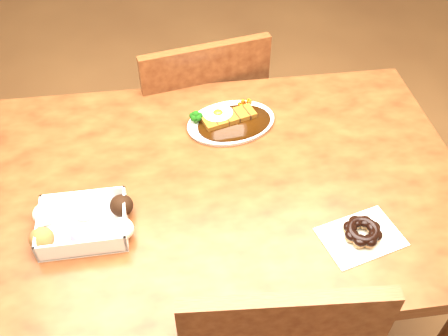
{
  "coord_description": "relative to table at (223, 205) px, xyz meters",
  "views": [
    {
      "loc": [
        -0.11,
        -0.83,
        1.65
      ],
      "look_at": [
        0.0,
        -0.02,
        0.81
      ],
      "focal_mm": 40.0,
      "sensor_mm": 36.0,
      "label": 1
    }
  ],
  "objects": [
    {
      "name": "ground",
      "position": [
        0.0,
        0.0,
        -0.65
      ],
      "size": [
        6.0,
        6.0,
        0.0
      ],
      "primitive_type": "plane",
      "color": "brown",
      "rests_on": "ground"
    },
    {
      "name": "table",
      "position": [
        0.0,
        0.0,
        0.0
      ],
      "size": [
        1.2,
        0.8,
        0.75
      ],
      "color": "#451C0D",
      "rests_on": "ground"
    },
    {
      "name": "chair_far",
      "position": [
        -0.02,
        0.54,
        -0.17
      ],
      "size": [
        0.5,
        0.5,
        0.87
      ],
      "rotation": [
        0.0,
        0.0,
        3.34
      ],
      "color": "#451C0D",
      "rests_on": "ground"
    },
    {
      "name": "katsu_curry_plate",
      "position": [
        0.05,
        0.2,
        0.11
      ],
      "size": [
        0.27,
        0.22,
        0.05
      ],
      "rotation": [
        0.0,
        0.0,
        0.23
      ],
      "color": "white",
      "rests_on": "table"
    },
    {
      "name": "donut_box",
      "position": [
        -0.33,
        -0.11,
        0.13
      ],
      "size": [
        0.22,
        0.15,
        0.05
      ],
      "rotation": [
        0.0,
        0.0,
        0.02
      ],
      "color": "white",
      "rests_on": "table"
    },
    {
      "name": "pon_de_ring",
      "position": [
        0.28,
        -0.22,
        0.12
      ],
      "size": [
        0.2,
        0.16,
        0.03
      ],
      "rotation": [
        0.0,
        0.0,
        0.26
      ],
      "color": "silver",
      "rests_on": "table"
    }
  ]
}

